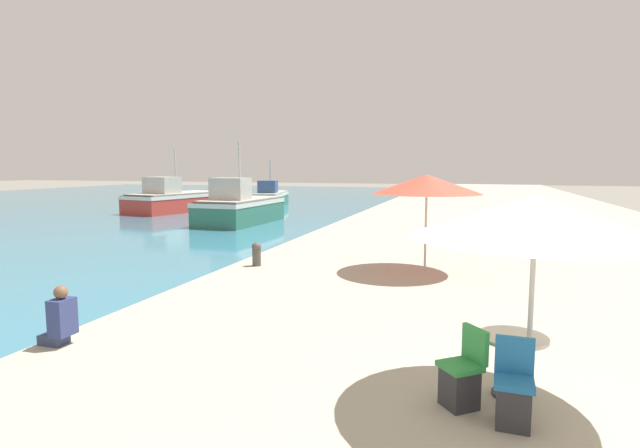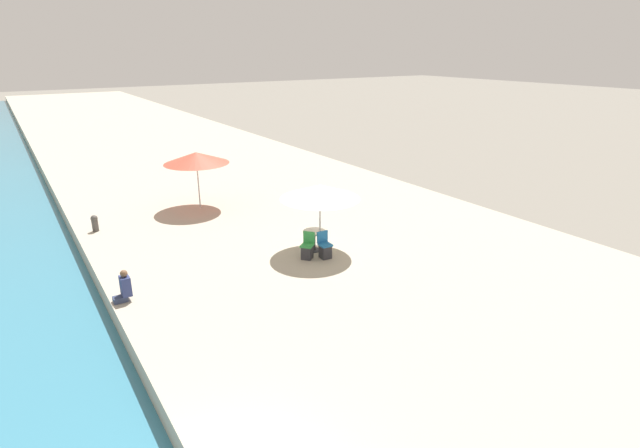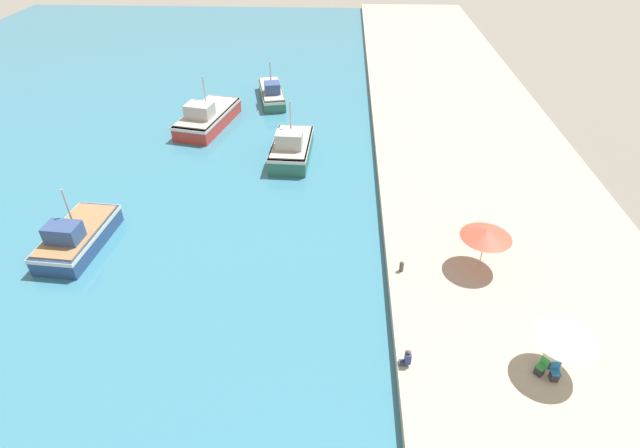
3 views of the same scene
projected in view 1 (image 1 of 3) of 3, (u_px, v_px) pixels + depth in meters
water_basin at (61, 205)px, 43.54m from camera, size 56.00×90.00×0.04m
quay_promenade at (498, 213)px, 33.02m from camera, size 16.00×90.00×0.69m
fishing_boat_mid at (239, 208)px, 29.43m from camera, size 3.19×6.50×4.79m
fishing_boat_far at (175, 199)px, 37.28m from camera, size 4.81×8.33×4.59m
fishing_boat_distant at (270, 197)px, 41.92m from camera, size 3.61×7.37×3.90m
cafe_umbrella_pink at (536, 217)px, 5.56m from camera, size 2.76×2.76×2.41m
cafe_umbrella_white at (427, 184)px, 12.82m from camera, size 2.82×2.82×2.52m
cafe_table at (512, 353)px, 5.90m from camera, size 0.80×0.80×0.74m
cafe_chair_left at (461, 379)px, 5.66m from camera, size 0.59×0.58×0.91m
cafe_chair_right at (513, 396)px, 5.25m from camera, size 0.42×0.45×0.91m
person_at_quay at (60, 319)px, 7.61m from camera, size 0.51×0.36×0.93m
mooring_bollard at (257, 253)px, 13.71m from camera, size 0.26×0.26×0.65m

